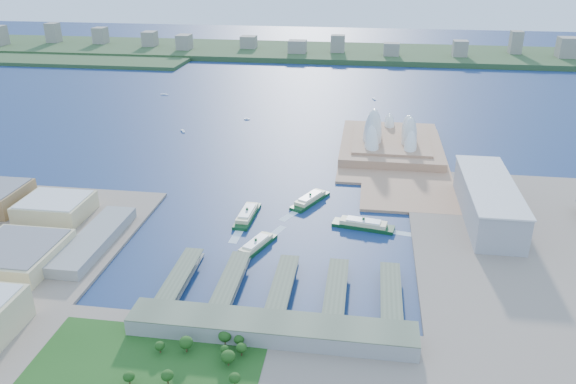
% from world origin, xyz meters
% --- Properties ---
extents(ground, '(3000.00, 3000.00, 0.00)m').
position_xyz_m(ground, '(0.00, 0.00, 0.00)').
color(ground, '#0F2448').
rests_on(ground, ground).
extents(east_land, '(240.00, 500.00, 3.00)m').
position_xyz_m(east_land, '(240.00, -50.00, 1.50)').
color(east_land, gray).
rests_on(east_land, ground).
extents(peninsula, '(135.00, 220.00, 3.00)m').
position_xyz_m(peninsula, '(107.50, 260.00, 1.50)').
color(peninsula, tan).
rests_on(peninsula, ground).
extents(far_shore, '(2200.00, 260.00, 12.00)m').
position_xyz_m(far_shore, '(0.00, 980.00, 6.00)').
color(far_shore, '#2D4926').
rests_on(far_shore, ground).
extents(opera_house, '(134.00, 180.00, 58.00)m').
position_xyz_m(opera_house, '(105.00, 280.00, 32.00)').
color(opera_house, white).
rests_on(opera_house, peninsula).
extents(toaster_building, '(45.00, 155.00, 35.00)m').
position_xyz_m(toaster_building, '(195.00, 80.00, 20.50)').
color(toaster_building, '#939398').
rests_on(toaster_building, east_land).
extents(ferry_wharves, '(184.00, 90.00, 9.30)m').
position_xyz_m(ferry_wharves, '(14.00, -75.00, 4.65)').
color(ferry_wharves, '#505B45').
rests_on(ferry_wharves, ground).
extents(terminal_building, '(200.00, 28.00, 12.00)m').
position_xyz_m(terminal_building, '(15.00, -135.00, 9.00)').
color(terminal_building, gray).
rests_on(terminal_building, south_land).
extents(park, '(150.00, 110.00, 16.00)m').
position_xyz_m(park, '(-60.00, -190.00, 11.00)').
color(park, '#194714').
rests_on(park, south_land).
extents(far_skyline, '(1900.00, 140.00, 55.00)m').
position_xyz_m(far_skyline, '(0.00, 960.00, 39.50)').
color(far_skyline, gray).
rests_on(far_skyline, far_shore).
extents(ferry_a, '(17.81, 59.31, 11.09)m').
position_xyz_m(ferry_a, '(-41.54, 49.61, 5.54)').
color(ferry_a, '#0E3A19').
rests_on(ferry_a, ground).
extents(ferry_b, '(38.84, 58.61, 10.98)m').
position_xyz_m(ferry_b, '(17.16, 95.47, 5.49)').
color(ferry_b, '#0E3A19').
rests_on(ferry_b, ground).
extents(ferry_c, '(32.33, 55.47, 10.24)m').
position_xyz_m(ferry_c, '(-20.63, -10.48, 5.12)').
color(ferry_c, '#0E3A19').
rests_on(ferry_c, ground).
extents(ferry_d, '(61.33, 25.28, 11.27)m').
position_xyz_m(ferry_d, '(74.45, 44.37, 5.64)').
color(ferry_d, '#0E3A19').
rests_on(ferry_d, ground).
extents(boat_a, '(9.81, 13.23, 2.59)m').
position_xyz_m(boat_a, '(-195.26, 315.47, 1.29)').
color(boat_a, white).
rests_on(boat_a, ground).
extents(boat_b, '(9.33, 3.94, 2.46)m').
position_xyz_m(boat_b, '(-115.19, 389.98, 1.23)').
color(boat_b, white).
rests_on(boat_b, ground).
extents(boat_c, '(5.13, 11.24, 2.44)m').
position_xyz_m(boat_c, '(172.27, 370.05, 1.22)').
color(boat_c, white).
rests_on(boat_c, ground).
extents(boat_d, '(14.95, 5.61, 2.47)m').
position_xyz_m(boat_d, '(-298.47, 524.25, 1.23)').
color(boat_d, white).
rests_on(boat_d, ground).
extents(boat_e, '(7.01, 12.42, 2.90)m').
position_xyz_m(boat_e, '(82.42, 545.50, 1.45)').
color(boat_e, white).
rests_on(boat_e, ground).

